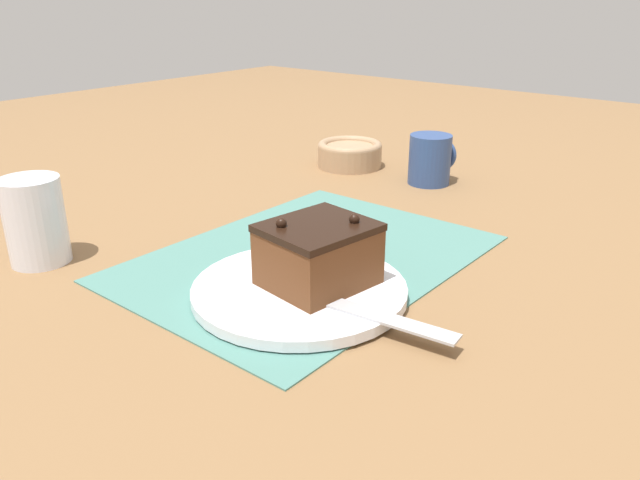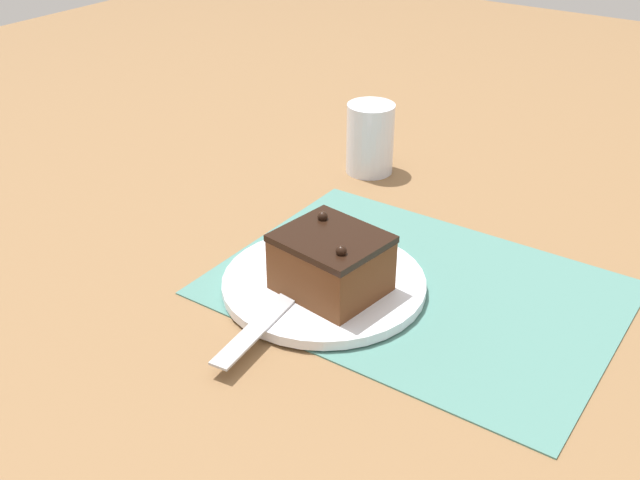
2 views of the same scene
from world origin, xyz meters
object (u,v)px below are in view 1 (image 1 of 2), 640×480
Objects in this scene: serving_knife at (328,298)px; coffee_mug at (431,159)px; small_bowl at (350,153)px; drinking_glass at (35,221)px; chocolate_cake at (318,254)px; cake_plate at (299,290)px.

coffee_mug is at bearing -167.75° from serving_knife.
drinking_glass is at bearing 177.09° from small_bowl.
small_bowl is at bearing -2.91° from drinking_glass.
chocolate_cake is at bearing -65.73° from drinking_glass.
cake_plate is at bearing -148.84° from small_bowl.
chocolate_cake is at bearing -133.64° from serving_knife.
cake_plate is at bearing -166.72° from coffee_mug.
drinking_glass is 0.61m from small_bowl.
drinking_glass is at bearing 114.27° from chocolate_cake.
drinking_glass is (-0.13, 0.32, 0.04)m from cake_plate.
drinking_glass is 0.65m from coffee_mug.
drinking_glass reaches higher than chocolate_cake.
chocolate_cake is 0.55m from small_bowl.
drinking_glass reaches higher than small_bowl.
chocolate_cake is 1.02× the size of small_bowl.
small_bowl is 1.42× the size of coffee_mug.
serving_knife is (-0.01, -0.05, 0.01)m from cake_plate.
drinking_glass is (-0.15, 0.33, 0.00)m from chocolate_cake.
cake_plate is 1.12× the size of serving_knife.
serving_knife is (-0.03, -0.04, -0.03)m from chocolate_cake.
serving_knife is at bearing -127.45° from chocolate_cake.
drinking_glass reaches higher than serving_knife.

